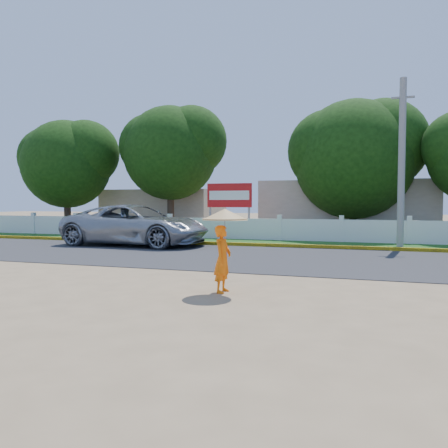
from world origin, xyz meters
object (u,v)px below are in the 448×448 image
object	(u,v)px
vehicle	(136,225)
billboard	(229,198)
monk_with_parasol	(224,238)
utility_pole	(402,164)

from	to	relation	value
vehicle	billboard	xyz separation A→B (m)	(2.77, 5.29, 1.23)
monk_with_parasol	vehicle	bearing A→B (deg)	128.87
vehicle	billboard	size ratio (longest dim) A/B	2.23
utility_pole	monk_with_parasol	world-z (taller)	utility_pole
utility_pole	monk_with_parasol	distance (m)	11.67
vehicle	billboard	bearing A→B (deg)	-25.64
utility_pole	vehicle	xyz separation A→B (m)	(-11.20, -2.10, -2.61)
monk_with_parasol	utility_pole	bearing A→B (deg)	67.53
utility_pole	billboard	distance (m)	9.11
utility_pole	vehicle	world-z (taller)	utility_pole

